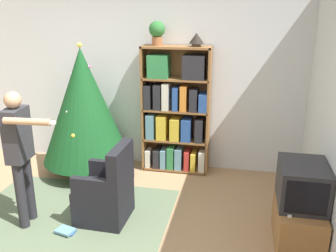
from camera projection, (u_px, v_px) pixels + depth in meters
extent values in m
plane|color=#9E7A56|center=(83.00, 251.00, 3.80)|extent=(14.00, 14.00, 0.00)
cube|color=silver|center=(141.00, 80.00, 5.57)|extent=(8.00, 0.10, 2.60)
cube|color=#56664C|center=(67.00, 219.00, 4.35)|extent=(2.33, 1.90, 0.01)
cube|color=brown|center=(145.00, 109.00, 5.47)|extent=(0.03, 0.31, 1.84)
cube|color=brown|center=(209.00, 113.00, 5.29)|extent=(0.03, 0.31, 1.84)
cube|color=brown|center=(176.00, 47.00, 5.09)|extent=(0.97, 0.31, 0.03)
cube|color=brown|center=(178.00, 108.00, 5.52)|extent=(0.97, 0.01, 1.84)
cube|color=brown|center=(176.00, 167.00, 5.66)|extent=(0.94, 0.31, 0.03)
cube|color=beige|center=(149.00, 157.00, 5.65)|extent=(0.07, 0.23, 0.26)
cube|color=#232328|center=(158.00, 157.00, 5.65)|extent=(0.09, 0.29, 0.27)
cube|color=#5B899E|center=(164.00, 157.00, 5.62)|extent=(0.08, 0.26, 0.28)
cube|color=#2D7A42|center=(172.00, 156.00, 5.60)|extent=(0.10, 0.29, 0.33)
cube|color=#5B899E|center=(179.00, 157.00, 5.58)|extent=(0.10, 0.28, 0.32)
cube|color=#B22D28|center=(187.00, 159.00, 5.54)|extent=(0.07, 0.24, 0.29)
cube|color=gold|center=(194.00, 160.00, 5.54)|extent=(0.07, 0.27, 0.27)
cube|color=beige|center=(202.00, 160.00, 5.50)|extent=(0.09, 0.25, 0.30)
cube|color=brown|center=(176.00, 139.00, 5.51)|extent=(0.94, 0.31, 0.03)
cube|color=#5B899E|center=(152.00, 125.00, 5.51)|extent=(0.12, 0.30, 0.36)
cube|color=gold|center=(162.00, 127.00, 5.47)|extent=(0.14, 0.27, 0.35)
cube|color=gold|center=(175.00, 129.00, 5.43)|extent=(0.13, 0.24, 0.32)
cube|color=#284C93|center=(187.00, 129.00, 5.40)|extent=(0.14, 0.26, 0.32)
cube|color=#232328|center=(200.00, 130.00, 5.37)|extent=(0.11, 0.27, 0.33)
cube|color=brown|center=(176.00, 110.00, 5.37)|extent=(0.94, 0.31, 0.03)
cube|color=#232328|center=(149.00, 96.00, 5.36)|extent=(0.10, 0.26, 0.34)
cube|color=#232328|center=(159.00, 96.00, 5.33)|extent=(0.11, 0.26, 0.36)
cube|color=beige|center=(166.00, 96.00, 5.29)|extent=(0.10, 0.22, 0.38)
cube|color=#284C93|center=(176.00, 98.00, 5.28)|extent=(0.08, 0.25, 0.33)
cube|color=orange|center=(184.00, 98.00, 5.27)|extent=(0.09, 0.27, 0.35)
cube|color=#232328|center=(194.00, 100.00, 5.24)|extent=(0.11, 0.25, 0.31)
cube|color=#284C93|center=(204.00, 102.00, 5.23)|extent=(0.11, 0.27, 0.25)
cube|color=brown|center=(176.00, 79.00, 5.23)|extent=(0.94, 0.31, 0.03)
cube|color=#2D7A42|center=(159.00, 66.00, 5.20)|extent=(0.29, 0.27, 0.32)
cube|color=#232328|center=(194.00, 67.00, 5.12)|extent=(0.30, 0.29, 0.33)
cube|color=#996638|center=(297.00, 223.00, 3.86)|extent=(0.44, 0.84, 0.48)
cube|color=#28282D|center=(302.00, 184.00, 3.72)|extent=(0.46, 0.58, 0.42)
cube|color=black|center=(307.00, 199.00, 3.44)|extent=(0.38, 0.01, 0.33)
cube|color=white|center=(289.00, 213.00, 3.57)|extent=(0.04, 0.12, 0.02)
cylinder|color=#4C3323|center=(89.00, 169.00, 5.56)|extent=(0.36, 0.36, 0.10)
cylinder|color=brown|center=(88.00, 162.00, 5.52)|extent=(0.08, 0.08, 0.12)
cone|color=#14471E|center=(84.00, 105.00, 5.25)|extent=(1.24, 1.24, 1.61)
sphere|color=gold|center=(64.00, 118.00, 5.48)|extent=(0.07, 0.07, 0.07)
sphere|color=silver|center=(87.00, 117.00, 5.72)|extent=(0.06, 0.06, 0.06)
sphere|color=gold|center=(73.00, 136.00, 4.97)|extent=(0.07, 0.07, 0.07)
sphere|color=silver|center=(72.00, 74.00, 5.09)|extent=(0.04, 0.04, 0.04)
sphere|color=silver|center=(67.00, 112.00, 5.02)|extent=(0.04, 0.04, 0.04)
sphere|color=#B74C93|center=(88.00, 67.00, 5.11)|extent=(0.06, 0.06, 0.06)
sphere|color=#B74C93|center=(79.00, 114.00, 5.64)|extent=(0.07, 0.07, 0.07)
sphere|color=gold|center=(71.00, 86.00, 5.25)|extent=(0.05, 0.05, 0.05)
sphere|color=#E5CC4C|center=(79.00, 45.00, 4.99)|extent=(0.07, 0.07, 0.07)
cube|color=black|center=(104.00, 202.00, 4.32)|extent=(0.57, 0.57, 0.42)
cube|color=black|center=(121.00, 168.00, 4.13)|extent=(0.13, 0.56, 0.50)
cube|color=black|center=(110.00, 169.00, 4.45)|extent=(0.51, 0.09, 0.20)
cube|color=black|center=(93.00, 187.00, 4.00)|extent=(0.51, 0.09, 0.20)
cylinder|color=#232328|center=(29.00, 188.00, 4.27)|extent=(0.11, 0.11, 0.78)
cylinder|color=#232328|center=(21.00, 196.00, 4.10)|extent=(0.11, 0.11, 0.78)
cube|color=#2D2D33|center=(17.00, 135.00, 3.97)|extent=(0.20, 0.33, 0.58)
cylinder|color=tan|center=(27.00, 131.00, 4.17)|extent=(0.07, 0.07, 0.47)
cylinder|color=tan|center=(27.00, 122.00, 3.68)|extent=(0.48, 0.10, 0.07)
cube|color=white|center=(50.00, 122.00, 3.65)|extent=(0.11, 0.04, 0.03)
sphere|color=tan|center=(13.00, 100.00, 3.85)|extent=(0.18, 0.18, 0.18)
cylinder|color=#935B38|center=(157.00, 41.00, 5.12)|extent=(0.14, 0.14, 0.12)
sphere|color=#2D7033|center=(157.00, 29.00, 5.07)|extent=(0.22, 0.22, 0.22)
cylinder|color=#473828|center=(196.00, 45.00, 5.03)|extent=(0.12, 0.12, 0.04)
cone|color=black|center=(196.00, 38.00, 5.00)|extent=(0.20, 0.20, 0.14)
cube|color=#843889|center=(108.00, 182.00, 5.24)|extent=(0.24, 0.20, 0.03)
cube|color=gold|center=(107.00, 180.00, 5.21)|extent=(0.18, 0.14, 0.03)
cube|color=#232328|center=(108.00, 179.00, 5.21)|extent=(0.24, 0.18, 0.03)
cube|color=#232328|center=(108.00, 176.00, 5.21)|extent=(0.19, 0.18, 0.02)
cube|color=#284C93|center=(66.00, 232.00, 4.10)|extent=(0.22, 0.13, 0.02)
cube|color=#5B899E|center=(65.00, 230.00, 4.09)|extent=(0.22, 0.19, 0.03)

